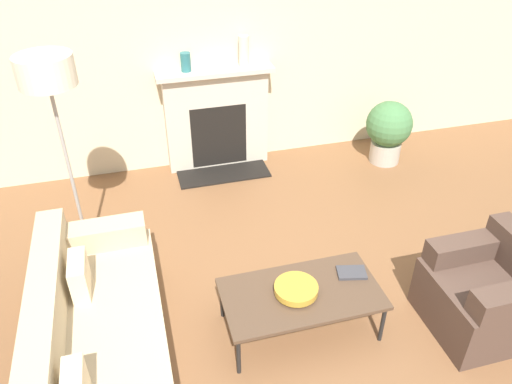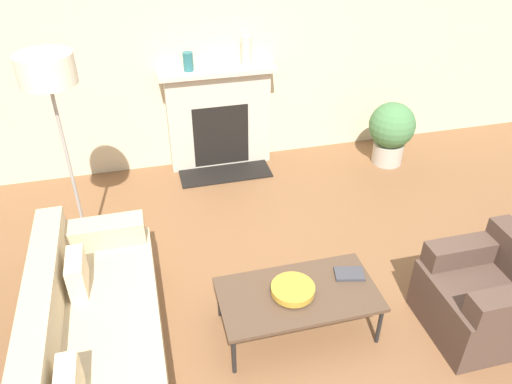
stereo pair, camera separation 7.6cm
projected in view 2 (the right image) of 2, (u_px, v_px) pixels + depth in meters
The scene contains 12 objects.
ground_plane at pixel (311, 365), 3.63m from camera, with size 18.00×18.00×0.00m, color brown.
wall_back at pixel (222, 39), 5.37m from camera, with size 18.00×0.06×2.90m.
fireplace at pixel (219, 120), 5.73m from camera, with size 1.29×0.59×1.18m.
couch at pixel (93, 349), 3.39m from camera, with size 0.84×2.20×0.76m.
armchair_near at pixel (485, 297), 3.76m from camera, with size 0.75×0.74×0.77m.
coffee_table at pixel (298, 295), 3.72m from camera, with size 1.19×0.63×0.38m.
bowl at pixel (293, 289), 3.68m from camera, with size 0.33×0.33×0.07m.
book at pixel (349, 274), 3.86m from camera, with size 0.25×0.19×0.02m.
floor_lamp at pixel (50, 86), 3.79m from camera, with size 0.43×0.43×1.88m.
mantel_vase_left at pixel (188, 62), 5.28m from camera, with size 0.11×0.11×0.20m.
mantel_vase_center_left at pixel (246, 51), 5.38m from camera, with size 0.11×0.11×0.33m.
potted_plant at pixel (391, 130), 5.83m from camera, with size 0.54×0.54×0.76m.
Camera 2 is at (-0.96, -2.14, 3.07)m, focal length 35.00 mm.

